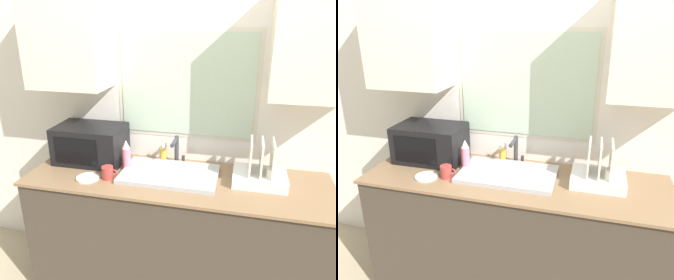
# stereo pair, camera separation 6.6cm
# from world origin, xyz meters

# --- Properties ---
(countertop) EXTENTS (2.05, 0.67, 0.93)m
(countertop) POSITION_xyz_m (0.00, 0.32, 0.46)
(countertop) COLOR #42382D
(countertop) RESTS_ON ground_plane
(wall_back) EXTENTS (6.00, 0.38, 2.60)m
(wall_back) POSITION_xyz_m (0.00, 0.63, 1.40)
(wall_back) COLOR silver
(wall_back) RESTS_ON ground_plane
(sink_basin) EXTENTS (0.66, 0.40, 0.03)m
(sink_basin) POSITION_xyz_m (-0.05, 0.33, 0.94)
(sink_basin) COLOR #B2B2B7
(sink_basin) RESTS_ON countertop
(faucet) EXTENTS (0.08, 0.18, 0.21)m
(faucet) POSITION_xyz_m (-0.05, 0.54, 1.06)
(faucet) COLOR #333338
(faucet) RESTS_ON countertop
(microwave) EXTENTS (0.50, 0.33, 0.28)m
(microwave) POSITION_xyz_m (-0.68, 0.45, 1.07)
(microwave) COLOR black
(microwave) RESTS_ON countertop
(dish_rack) EXTENTS (0.34, 0.28, 0.29)m
(dish_rack) POSITION_xyz_m (0.55, 0.38, 1.00)
(dish_rack) COLOR white
(dish_rack) RESTS_ON countertop
(spray_bottle) EXTENTS (0.06, 0.06, 0.22)m
(spray_bottle) POSITION_xyz_m (-0.37, 0.36, 1.03)
(spray_bottle) COLOR #D8728C
(spray_bottle) RESTS_ON countertop
(soap_bottle) EXTENTS (0.05, 0.05, 0.14)m
(soap_bottle) POSITION_xyz_m (-0.15, 0.54, 0.99)
(soap_bottle) COLOR gold
(soap_bottle) RESTS_ON countertop
(mug_near_sink) EXTENTS (0.11, 0.08, 0.09)m
(mug_near_sink) POSITION_xyz_m (-0.45, 0.20, 0.97)
(mug_near_sink) COLOR #A53833
(mug_near_sink) RESTS_ON countertop
(small_plate) EXTENTS (0.16, 0.16, 0.01)m
(small_plate) POSITION_xyz_m (-0.58, 0.16, 0.93)
(small_plate) COLOR silver
(small_plate) RESTS_ON countertop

